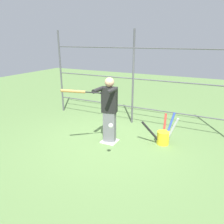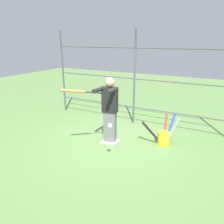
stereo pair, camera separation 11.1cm
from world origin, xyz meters
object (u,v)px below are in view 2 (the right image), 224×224
object	(u,v)px
batter	(110,109)
bat_bucket	(164,136)
baseball_bat_swinging	(77,91)
softball_in_flight	(110,126)

from	to	relation	value
batter	bat_bucket	world-z (taller)	batter
bat_bucket	baseball_bat_swinging	bearing A→B (deg)	39.06
softball_in_flight	bat_bucket	distance (m)	1.86
baseball_bat_swinging	softball_in_flight	distance (m)	1.12
softball_in_flight	bat_bucket	size ratio (longest dim) A/B	0.11
batter	softball_in_flight	size ratio (longest dim) A/B	18.13
baseball_bat_swinging	softball_in_flight	world-z (taller)	baseball_bat_swinging
softball_in_flight	bat_bucket	xyz separation A→B (m)	(-0.76, -1.54, -0.70)
baseball_bat_swinging	softball_in_flight	bearing A→B (deg)	170.62
softball_in_flight	bat_bucket	world-z (taller)	softball_in_flight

